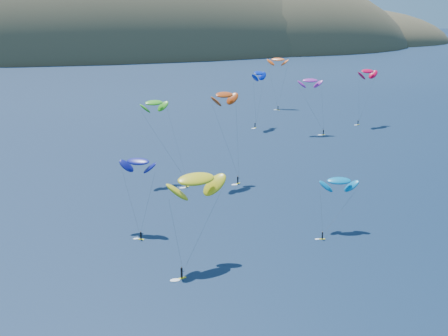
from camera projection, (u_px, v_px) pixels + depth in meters
name	position (u px, v px, depth m)	size (l,w,h in m)	color
island	(115.00, 60.00, 608.52)	(730.00, 300.00, 210.00)	#3D3526
kitesurfer_2	(196.00, 179.00, 115.79)	(13.05, 13.56, 18.88)	yellow
kitesurfer_3	(154.00, 103.00, 167.24)	(11.18, 15.38, 23.15)	yellow
kitesurfer_4	(259.00, 73.00, 237.63)	(10.00, 10.30, 23.01)	yellow
kitesurfer_5	(339.00, 181.00, 133.43)	(11.53, 9.42, 12.45)	yellow
kitesurfer_6	(310.00, 81.00, 226.99)	(9.34, 10.51, 21.38)	yellow
kitesurfer_8	(368.00, 71.00, 242.45)	(11.09, 8.02, 23.26)	yellow
kitesurfer_9	(224.00, 95.00, 165.95)	(10.35, 11.30, 25.75)	yellow
kitesurfer_10	(138.00, 162.00, 132.56)	(8.62, 12.73, 16.67)	yellow
kitesurfer_11	(278.00, 60.00, 280.75)	(10.08, 15.19, 23.74)	yellow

